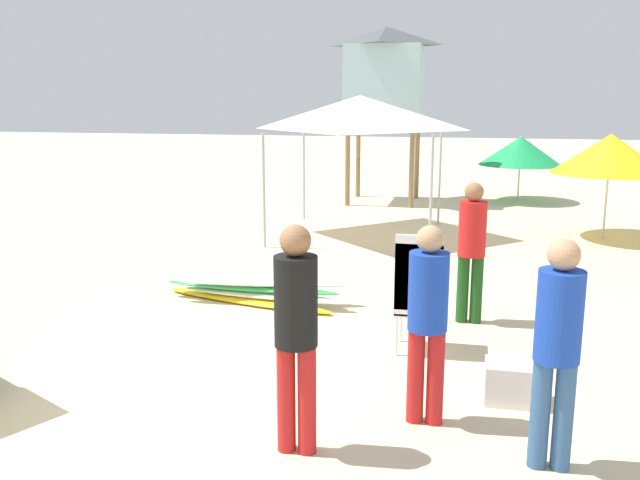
% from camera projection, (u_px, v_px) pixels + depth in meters
% --- Properties ---
extents(ground, '(80.00, 80.00, 0.00)m').
position_uv_depth(ground, '(132.00, 392.00, 6.17)').
color(ground, beige).
extents(stacked_plastic_chairs, '(0.48, 0.48, 1.29)m').
position_uv_depth(stacked_plastic_chairs, '(419.00, 285.00, 6.94)').
color(stacked_plastic_chairs, white).
rests_on(stacked_plastic_chairs, ground).
extents(surfboard_pile, '(2.64, 0.85, 0.32)m').
position_uv_depth(surfboard_pile, '(257.00, 292.00, 8.77)').
color(surfboard_pile, yellow).
rests_on(surfboard_pile, ground).
extents(lifeguard_near_left, '(0.32, 0.32, 1.75)m').
position_uv_depth(lifeguard_near_left, '(296.00, 324.00, 4.93)').
color(lifeguard_near_left, red).
rests_on(lifeguard_near_left, ground).
extents(lifeguard_near_center, '(0.32, 0.32, 1.68)m').
position_uv_depth(lifeguard_near_center, '(472.00, 243.00, 7.88)').
color(lifeguard_near_center, '#194C19').
rests_on(lifeguard_near_center, ground).
extents(lifeguard_near_right, '(0.32, 0.32, 1.66)m').
position_uv_depth(lifeguard_near_right, '(428.00, 312.00, 5.41)').
color(lifeguard_near_right, red).
rests_on(lifeguard_near_right, ground).
extents(lifeguard_far_right, '(0.32, 0.32, 1.70)m').
position_uv_depth(lifeguard_far_right, '(557.00, 340.00, 4.71)').
color(lifeguard_far_right, '#33598C').
rests_on(lifeguard_far_right, ground).
extents(popup_canopy, '(2.96, 2.96, 2.66)m').
position_uv_depth(popup_canopy, '(360.00, 113.00, 12.68)').
color(popup_canopy, '#B2B2B7').
rests_on(popup_canopy, ground).
extents(lifeguard_tower, '(1.98, 1.98, 4.30)m').
position_uv_depth(lifeguard_tower, '(385.00, 74.00, 16.63)').
color(lifeguard_tower, olive).
rests_on(lifeguard_tower, ground).
extents(beach_umbrella_mid, '(2.07, 2.07, 1.65)m').
position_uv_depth(beach_umbrella_mid, '(521.00, 151.00, 17.13)').
color(beach_umbrella_mid, beige).
rests_on(beach_umbrella_mid, ground).
extents(beach_umbrella_far, '(2.11, 2.11, 1.97)m').
position_uv_depth(beach_umbrella_far, '(610.00, 154.00, 12.51)').
color(beach_umbrella_far, beige).
rests_on(beach_umbrella_far, ground).
extents(cooler_box, '(0.47, 0.35, 0.36)m').
position_uv_depth(cooler_box, '(512.00, 383.00, 5.93)').
color(cooler_box, white).
rests_on(cooler_box, ground).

